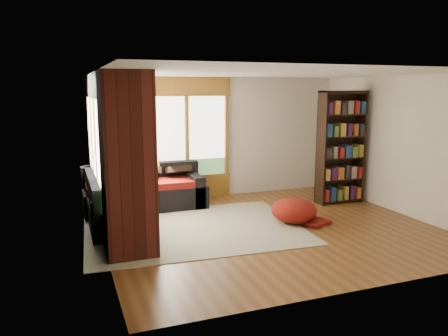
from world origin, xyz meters
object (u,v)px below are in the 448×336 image
object	(u,v)px
brick_chimney	(128,165)
sectional_sofa	(138,198)
area_rug	(194,229)
pouf	(294,210)
bookshelf	(341,148)
dog_tan	(141,174)
dog_brindle	(117,181)

from	to	relation	value
brick_chimney	sectional_sofa	world-z (taller)	brick_chimney
area_rug	pouf	bearing A→B (deg)	-7.89
bookshelf	sectional_sofa	bearing A→B (deg)	171.09
dog_tan	dog_brindle	distance (m)	0.67
dog_tan	dog_brindle	world-z (taller)	dog_tan
dog_tan	brick_chimney	bearing A→B (deg)	-131.95
area_rug	dog_tan	xyz separation A→B (m)	(-0.65, 1.29, 0.76)
area_rug	dog_tan	distance (m)	1.63
bookshelf	dog_tan	world-z (taller)	bookshelf
pouf	dog_brindle	world-z (taller)	dog_brindle
brick_chimney	pouf	xyz separation A→B (m)	(2.95, 0.48, -1.07)
sectional_sofa	dog_brindle	xyz separation A→B (m)	(-0.43, -0.48, 0.45)
brick_chimney	dog_brindle	distance (m)	1.66
sectional_sofa	dog_brindle	bearing A→B (deg)	-131.42
bookshelf	pouf	xyz separation A→B (m)	(-1.59, -0.92, -0.93)
area_rug	dog_tan	size ratio (longest dim) A/B	3.77
bookshelf	dog_tan	xyz separation A→B (m)	(-4.02, 0.61, -0.39)
bookshelf	dog_tan	bearing A→B (deg)	171.36
sectional_sofa	dog_tan	distance (m)	0.47
area_rug	dog_brindle	size ratio (longest dim) A/B	4.21
area_rug	dog_brindle	xyz separation A→B (m)	(-1.15, 0.84, 0.75)
sectional_sofa	pouf	distance (m)	2.95
sectional_sofa	brick_chimney	bearing A→B (deg)	-101.85
sectional_sofa	bookshelf	size ratio (longest dim) A/B	0.95
brick_chimney	sectional_sofa	xyz separation A→B (m)	(0.45, 2.05, -1.00)
sectional_sofa	pouf	world-z (taller)	sectional_sofa
brick_chimney	pouf	bearing A→B (deg)	9.32
sectional_sofa	area_rug	xyz separation A→B (m)	(0.72, -1.32, -0.30)
sectional_sofa	area_rug	bearing A→B (deg)	-60.82
area_rug	bookshelf	distance (m)	3.63
sectional_sofa	dog_brindle	size ratio (longest dim) A/B	2.59
brick_chimney	dog_brindle	xyz separation A→B (m)	(0.02, 1.57, -0.54)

